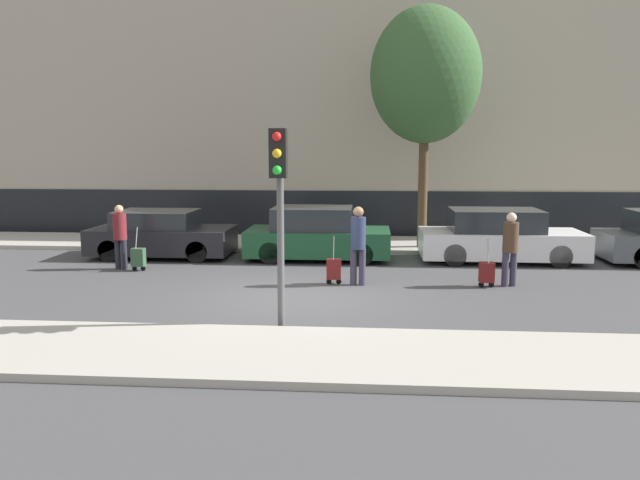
% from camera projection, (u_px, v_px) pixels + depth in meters
% --- Properties ---
extents(ground_plane, '(80.00, 80.00, 0.00)m').
position_uv_depth(ground_plane, '(295.00, 298.00, 12.96)').
color(ground_plane, '#424244').
extents(sidewalk_near, '(28.00, 2.50, 0.12)m').
position_uv_depth(sidewalk_near, '(265.00, 354.00, 9.25)').
color(sidewalk_near, '#A39E93').
rests_on(sidewalk_near, ground_plane).
extents(sidewalk_far, '(28.00, 3.00, 0.12)m').
position_uv_depth(sidewalk_far, '(321.00, 244.00, 19.85)').
color(sidewalk_far, '#A39E93').
rests_on(sidewalk_far, ground_plane).
extents(building_facade, '(28.00, 2.77, 12.95)m').
position_uv_depth(building_facade, '(329.00, 53.00, 22.42)').
color(building_facade, '#A89E8C').
rests_on(building_facade, ground_plane).
extents(parked_car_0, '(3.94, 1.90, 1.32)m').
position_uv_depth(parked_car_0, '(161.00, 235.00, 17.72)').
color(parked_car_0, black).
rests_on(parked_car_0, ground_plane).
extents(parked_car_1, '(3.95, 1.90, 1.46)m').
position_uv_depth(parked_car_1, '(317.00, 235.00, 17.35)').
color(parked_car_1, '#194728').
rests_on(parked_car_1, ground_plane).
extents(parked_car_2, '(4.34, 1.85, 1.43)m').
position_uv_depth(parked_car_2, '(499.00, 237.00, 16.99)').
color(parked_car_2, silver).
rests_on(parked_car_2, ground_plane).
extents(pedestrian_left, '(0.34, 0.34, 1.65)m').
position_uv_depth(pedestrian_left, '(120.00, 233.00, 15.87)').
color(pedestrian_left, '#23232D').
rests_on(pedestrian_left, ground_plane).
extents(trolley_left, '(0.34, 0.29, 1.11)m').
position_uv_depth(trolley_left, '(138.00, 257.00, 15.74)').
color(trolley_left, '#335138').
rests_on(trolley_left, ground_plane).
extents(pedestrian_center, '(0.35, 0.34, 1.79)m').
position_uv_depth(pedestrian_center, '(358.00, 241.00, 14.00)').
color(pedestrian_center, '#383347').
rests_on(pedestrian_center, ground_plane).
extents(trolley_center, '(0.34, 0.29, 1.11)m').
position_uv_depth(trolley_center, '(334.00, 269.00, 14.20)').
color(trolley_center, maroon).
rests_on(trolley_center, ground_plane).
extents(pedestrian_right, '(0.34, 0.34, 1.66)m').
position_uv_depth(pedestrian_right, '(510.00, 245.00, 13.89)').
color(pedestrian_right, '#383347').
rests_on(pedestrian_right, ground_plane).
extents(trolley_right, '(0.34, 0.29, 1.11)m').
position_uv_depth(trolley_right, '(487.00, 272.00, 13.86)').
color(trolley_right, maroon).
rests_on(trolley_right, ground_plane).
extents(traffic_light, '(0.28, 0.47, 3.40)m').
position_uv_depth(traffic_light, '(279.00, 188.00, 10.27)').
color(traffic_light, '#515154').
rests_on(traffic_light, ground_plane).
extents(bare_tree_near_crossing, '(3.23, 3.23, 7.04)m').
position_uv_depth(bare_tree_near_crossing, '(425.00, 76.00, 18.14)').
color(bare_tree_near_crossing, '#4C3826').
rests_on(bare_tree_near_crossing, sidewalk_far).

